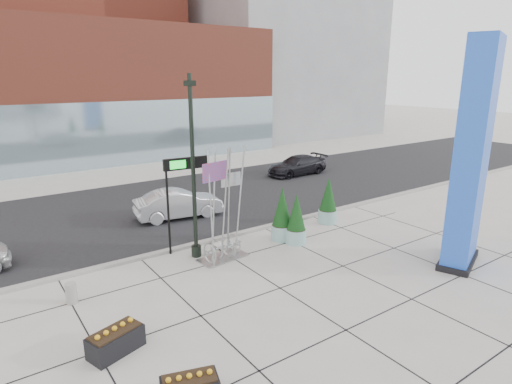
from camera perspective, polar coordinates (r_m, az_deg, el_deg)
ground at (r=14.98m, az=-2.27°, el=-12.25°), size 160.00×160.00×0.00m
street_asphalt at (r=23.41m, az=-15.67°, el=-2.46°), size 80.00×12.00×0.02m
curb_edge at (r=18.14m, az=-9.19°, el=-7.14°), size 80.00×0.30×0.12m
tower_podium at (r=39.08m, az=-23.52°, el=11.99°), size 34.00×10.00×11.00m
tower_glass_front at (r=34.66m, az=-21.31°, el=6.94°), size 34.00×0.60×5.00m
building_grey_parking at (r=54.48m, az=2.59°, el=17.48°), size 20.00×18.00×18.00m
blue_pylon at (r=17.18m, az=26.78°, el=3.81°), size 2.70×1.91×8.25m
lamp_post at (r=16.37m, az=-8.29°, el=0.78°), size 0.48×0.39×7.00m
public_art_sculpture at (r=16.56m, az=-4.49°, el=-5.14°), size 2.03×1.17×4.40m
concrete_bollard at (r=14.91m, az=-23.41°, el=-12.28°), size 0.35×0.35×0.67m
overhead_street_sign at (r=16.93m, az=-9.86°, el=2.72°), size 1.82×0.34×3.85m
round_planter_east at (r=20.83m, az=9.60°, el=-1.23°), size 0.91×0.91×2.26m
round_planter_mid at (r=18.13m, az=5.40°, el=-3.71°), size 0.88×0.88×2.19m
round_planter_west at (r=18.44m, az=3.49°, el=-3.10°), size 0.94×0.94×2.35m
box_planter_north at (r=12.18m, az=-18.21°, el=-18.24°), size 1.52×1.08×0.76m
car_silver_mid at (r=21.68m, az=-10.26°, el=-1.60°), size 4.50×2.10×1.43m
car_dark_east at (r=30.83m, az=5.51°, el=3.53°), size 4.63×1.93×1.34m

